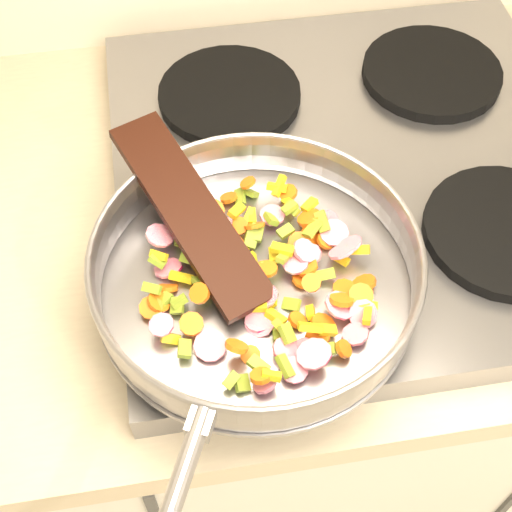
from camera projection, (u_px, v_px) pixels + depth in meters
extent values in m
cube|color=#939399|center=(355.00, 173.00, 0.90)|extent=(0.60, 0.60, 0.04)
cylinder|color=black|center=(265.00, 263.00, 0.79)|extent=(0.19, 0.19, 0.02)
cylinder|color=black|center=(506.00, 231.00, 0.81)|extent=(0.19, 0.19, 0.02)
cylinder|color=black|center=(229.00, 95.00, 0.95)|extent=(0.19, 0.19, 0.02)
cylinder|color=black|center=(432.00, 73.00, 0.98)|extent=(0.19, 0.19, 0.02)
cylinder|color=#9E9EA5|center=(256.00, 285.00, 0.76)|extent=(0.34, 0.34, 0.01)
torus|color=#9E9EA5|center=(256.00, 269.00, 0.73)|extent=(0.39, 0.39, 0.06)
torus|color=#9E9EA5|center=(256.00, 254.00, 0.71)|extent=(0.34, 0.34, 0.01)
cube|color=#9E9EA5|center=(201.00, 421.00, 0.62)|extent=(0.03, 0.04, 0.02)
cylinder|color=orange|center=(363.00, 284.00, 0.75)|extent=(0.03, 0.04, 0.02)
cylinder|color=orange|center=(236.00, 280.00, 0.73)|extent=(0.03, 0.03, 0.02)
cube|color=gold|center=(257.00, 306.00, 0.72)|extent=(0.02, 0.02, 0.01)
cube|color=gold|center=(271.00, 376.00, 0.66)|extent=(0.02, 0.01, 0.01)
cylinder|color=orange|center=(213.00, 210.00, 0.78)|extent=(0.03, 0.03, 0.02)
cylinder|color=#DC154F|center=(355.00, 334.00, 0.71)|extent=(0.04, 0.04, 0.01)
cylinder|color=orange|center=(323.00, 325.00, 0.72)|extent=(0.03, 0.04, 0.02)
cylinder|color=#DC154F|center=(310.00, 255.00, 0.76)|extent=(0.03, 0.03, 0.02)
cube|color=gold|center=(237.00, 211.00, 0.78)|extent=(0.02, 0.02, 0.01)
cylinder|color=#DC154F|center=(272.00, 215.00, 0.80)|extent=(0.03, 0.03, 0.01)
cube|color=gold|center=(311.00, 312.00, 0.73)|extent=(0.01, 0.02, 0.02)
cube|color=gold|center=(213.00, 271.00, 0.74)|extent=(0.03, 0.02, 0.02)
cube|color=olive|center=(290.00, 208.00, 0.78)|extent=(0.02, 0.02, 0.01)
cube|color=olive|center=(177.00, 306.00, 0.73)|extent=(0.02, 0.02, 0.01)
cylinder|color=orange|center=(297.00, 320.00, 0.72)|extent=(0.03, 0.03, 0.02)
cube|color=gold|center=(272.00, 298.00, 0.73)|extent=(0.02, 0.02, 0.01)
cube|color=gold|center=(327.00, 330.00, 0.71)|extent=(0.02, 0.01, 0.01)
cylinder|color=#DC154F|center=(161.00, 325.00, 0.70)|extent=(0.04, 0.04, 0.01)
cube|color=olive|center=(291.00, 304.00, 0.73)|extent=(0.02, 0.02, 0.02)
cube|color=gold|center=(310.00, 205.00, 0.80)|extent=(0.02, 0.02, 0.01)
cylinder|color=#DC154F|center=(295.00, 263.00, 0.75)|extent=(0.04, 0.04, 0.01)
cube|color=olive|center=(322.00, 221.00, 0.78)|extent=(0.02, 0.02, 0.02)
cube|color=olive|center=(242.00, 383.00, 0.68)|extent=(0.02, 0.02, 0.01)
cube|color=gold|center=(288.00, 203.00, 0.80)|extent=(0.02, 0.02, 0.02)
cube|color=gold|center=(282.00, 330.00, 0.70)|extent=(0.02, 0.03, 0.02)
cube|color=gold|center=(171.00, 339.00, 0.71)|extent=(0.02, 0.01, 0.02)
cube|color=gold|center=(365.00, 305.00, 0.73)|extent=(0.03, 0.01, 0.01)
cylinder|color=#DC154F|center=(294.00, 370.00, 0.68)|extent=(0.03, 0.03, 0.01)
cube|color=gold|center=(276.00, 317.00, 0.72)|extent=(0.02, 0.02, 0.01)
cylinder|color=orange|center=(312.00, 220.00, 0.79)|extent=(0.03, 0.03, 0.02)
cube|color=gold|center=(367.00, 316.00, 0.71)|extent=(0.02, 0.02, 0.01)
cylinder|color=#DC154F|center=(210.00, 345.00, 0.70)|extent=(0.04, 0.04, 0.01)
cube|color=olive|center=(179.00, 301.00, 0.73)|extent=(0.02, 0.02, 0.01)
cube|color=olive|center=(188.00, 258.00, 0.75)|extent=(0.02, 0.02, 0.02)
cylinder|color=orange|center=(299.00, 243.00, 0.78)|extent=(0.04, 0.03, 0.02)
cube|color=olive|center=(312.00, 229.00, 0.77)|extent=(0.03, 0.03, 0.01)
cube|color=gold|center=(277.00, 187.00, 0.81)|extent=(0.03, 0.02, 0.01)
cylinder|color=#DC154F|center=(305.00, 251.00, 0.75)|extent=(0.04, 0.04, 0.02)
cylinder|color=#DC154F|center=(349.00, 245.00, 0.76)|extent=(0.03, 0.04, 0.03)
cube|color=olive|center=(278.00, 330.00, 0.72)|extent=(0.01, 0.02, 0.01)
cube|color=olive|center=(201.00, 283.00, 0.74)|extent=(0.02, 0.02, 0.02)
cube|color=gold|center=(203.00, 260.00, 0.74)|extent=(0.01, 0.03, 0.02)
cube|color=olive|center=(180.00, 237.00, 0.78)|extent=(0.02, 0.02, 0.01)
cube|color=olive|center=(257.00, 233.00, 0.78)|extent=(0.02, 0.02, 0.01)
cylinder|color=orange|center=(191.00, 324.00, 0.71)|extent=(0.04, 0.04, 0.01)
cylinder|color=orange|center=(255.00, 226.00, 0.78)|extent=(0.03, 0.03, 0.03)
cube|color=gold|center=(253.00, 263.00, 0.75)|extent=(0.01, 0.03, 0.01)
cylinder|color=#DC154F|center=(265.00, 383.00, 0.68)|extent=(0.03, 0.03, 0.02)
cylinder|color=orange|center=(228.00, 198.00, 0.81)|extent=(0.02, 0.02, 0.02)
cylinder|color=orange|center=(344.00, 349.00, 0.69)|extent=(0.02, 0.03, 0.02)
cube|color=olive|center=(287.00, 333.00, 0.70)|extent=(0.02, 0.02, 0.02)
cylinder|color=orange|center=(311.00, 236.00, 0.78)|extent=(0.03, 0.03, 0.03)
cube|color=gold|center=(310.00, 327.00, 0.70)|extent=(0.03, 0.02, 0.02)
cylinder|color=orange|center=(240.00, 226.00, 0.78)|extent=(0.03, 0.03, 0.02)
cylinder|color=#DC154F|center=(222.00, 222.00, 0.77)|extent=(0.03, 0.03, 0.02)
cylinder|color=#DC154F|center=(327.00, 222.00, 0.80)|extent=(0.03, 0.04, 0.03)
cylinder|color=#DC154F|center=(168.00, 268.00, 0.76)|extent=(0.04, 0.04, 0.02)
cube|color=gold|center=(275.00, 255.00, 0.76)|extent=(0.01, 0.02, 0.01)
cube|color=olive|center=(284.00, 257.00, 0.75)|extent=(0.02, 0.02, 0.01)
cube|color=olive|center=(327.00, 350.00, 0.69)|extent=(0.02, 0.02, 0.02)
cube|color=gold|center=(252.00, 216.00, 0.80)|extent=(0.01, 0.02, 0.01)
cube|color=olive|center=(292.00, 208.00, 0.79)|extent=(0.02, 0.02, 0.01)
cube|color=gold|center=(248.00, 215.00, 0.79)|extent=(0.02, 0.02, 0.01)
cylinder|color=#DC154F|center=(342.00, 251.00, 0.75)|extent=(0.04, 0.04, 0.03)
cylinder|color=orange|center=(318.00, 338.00, 0.71)|extent=(0.03, 0.03, 0.02)
cylinder|color=#DC154F|center=(285.00, 349.00, 0.70)|extent=(0.04, 0.04, 0.02)
cylinder|color=orange|center=(326.00, 240.00, 0.78)|extent=(0.03, 0.03, 0.02)
cube|color=olive|center=(259.00, 365.00, 0.68)|extent=(0.02, 0.02, 0.01)
cube|color=gold|center=(181.00, 277.00, 0.75)|extent=(0.03, 0.02, 0.01)
cube|color=olive|center=(214.00, 245.00, 0.77)|extent=(0.02, 0.02, 0.01)
cube|color=olive|center=(185.00, 225.00, 0.80)|extent=(0.02, 0.01, 0.01)
cube|color=olive|center=(158.00, 261.00, 0.75)|extent=(0.02, 0.02, 0.02)
cylinder|color=orange|center=(151.00, 308.00, 0.73)|extent=(0.04, 0.04, 0.01)
cube|color=gold|center=(279.00, 186.00, 0.81)|extent=(0.02, 0.03, 0.02)
cylinder|color=orange|center=(192.00, 206.00, 0.80)|extent=(0.04, 0.04, 0.01)
cylinder|color=orange|center=(235.00, 246.00, 0.77)|extent=(0.02, 0.03, 0.02)
cube|color=olive|center=(202.00, 214.00, 0.79)|extent=(0.02, 0.02, 0.01)
cube|color=olive|center=(251.00, 238.00, 0.78)|extent=(0.02, 0.02, 0.02)
cube|color=olive|center=(240.00, 197.00, 0.82)|extent=(0.01, 0.02, 0.02)
cylinder|color=orange|center=(250.00, 295.00, 0.72)|extent=(0.03, 0.03, 0.01)
cube|color=gold|center=(308.00, 259.00, 0.76)|extent=(0.02, 0.03, 0.01)
cube|color=olive|center=(285.00, 231.00, 0.78)|extent=(0.02, 0.02, 0.01)
cube|color=olive|center=(231.00, 380.00, 0.67)|extent=(0.02, 0.02, 0.01)
cylinder|color=orange|center=(341.00, 300.00, 0.72)|extent=(0.03, 0.03, 0.02)
cylinder|color=orange|center=(361.00, 295.00, 0.72)|extent=(0.03, 0.03, 0.01)
cylinder|color=#DC154F|center=(334.00, 233.00, 0.78)|extent=(0.05, 0.04, 0.01)
cylinder|color=#DC154F|center=(260.00, 322.00, 0.72)|extent=(0.04, 0.04, 0.02)
cylinder|color=orange|center=(302.00, 281.00, 0.75)|extent=(0.03, 0.03, 0.01)
cube|color=olive|center=(267.00, 268.00, 0.75)|extent=(0.02, 0.01, 0.01)
cylinder|color=orange|center=(199.00, 258.00, 0.76)|extent=(0.03, 0.03, 0.02)
cylinder|color=orange|center=(250.00, 355.00, 0.70)|extent=(0.02, 0.02, 0.01)
cube|color=gold|center=(159.00, 255.00, 0.75)|extent=(0.02, 0.02, 0.01)
cylinder|color=orange|center=(159.00, 302.00, 0.73)|extent=(0.02, 0.03, 0.02)
cube|color=gold|center=(282.00, 249.00, 0.75)|extent=(0.03, 0.02, 0.01)
cylinder|color=orange|center=(344.00, 288.00, 0.74)|extent=(0.02, 0.02, 0.01)
cylinder|color=#DC154F|center=(160.00, 236.00, 0.76)|extent=(0.04, 0.04, 0.02)
cylinder|color=orange|center=(311.00, 283.00, 0.73)|extent=(0.03, 0.02, 0.01)
cylinder|color=#DC154F|center=(340.00, 305.00, 0.72)|extent=(0.04, 0.04, 0.02)
cube|color=gold|center=(205.00, 202.00, 0.80)|extent=(0.02, 0.02, 0.02)
cube|color=olive|center=(200.00, 262.00, 0.77)|extent=(0.02, 0.02, 0.02)
cube|color=olive|center=(324.00, 275.00, 0.75)|extent=(0.02, 0.01, 0.02)
cylinder|color=orange|center=(200.00, 293.00, 0.72)|extent=(0.03, 0.03, 0.02)
cube|color=olive|center=(184.00, 349.00, 0.69)|extent=(0.02, 0.02, 0.01)
cylinder|color=#DC154F|center=(305.00, 353.00, 0.70)|extent=(0.04, 0.04, 0.03)
cylinder|color=#DC154F|center=(314.00, 354.00, 0.68)|extent=(0.05, 0.05, 0.02)
cylinder|color=orange|center=(168.00, 288.00, 0.75)|extent=(0.03, 0.03, 0.02)
cube|color=gold|center=(237.00, 246.00, 0.78)|extent=(0.03, 0.03, 0.02)
cube|color=olive|center=(241.00, 298.00, 0.74)|extent=(0.02, 0.02, 0.02)
cylinder|color=orange|center=(248.00, 183.00, 0.81)|extent=(0.02, 0.03, 0.02)
cylinder|color=orange|center=(266.00, 269.00, 0.74)|extent=(0.03, 0.03, 0.01)
cube|color=olive|center=(164.00, 300.00, 0.73)|extent=(0.02, 0.02, 0.01)
cube|color=gold|center=(314.00, 227.00, 0.79)|extent=(0.02, 0.03, 0.02)
cube|color=olive|center=(285.00, 366.00, 0.68)|extent=(0.02, 0.03, 0.02)
cube|color=gold|center=(358.00, 250.00, 0.75)|extent=(0.03, 0.02, 0.02)
cube|color=gold|center=(341.00, 259.00, 0.76)|extent=(0.02, 0.02, 0.01)
cylinder|color=orange|center=(306.00, 267.00, 0.75)|extent=(0.04, 0.04, 0.01)
cube|color=olive|center=(152.00, 288.00, 0.73)|extent=(0.02, 0.02, 0.01)
cylinder|color=orange|center=(288.00, 193.00, 0.81)|extent=(0.02, 0.02, 0.02)
cylinder|color=orange|center=(237.00, 346.00, 0.68)|extent=(0.03, 0.02, 0.03)
cube|color=olive|center=(250.00, 193.00, 0.82)|extent=(0.02, 0.02, 0.01)
cube|color=olive|center=(271.00, 219.00, 0.79)|extent=(0.02, 0.02, 0.02)
cylinder|color=orange|center=(261.00, 376.00, 0.67)|extent=(0.03, 0.03, 0.02)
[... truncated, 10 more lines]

